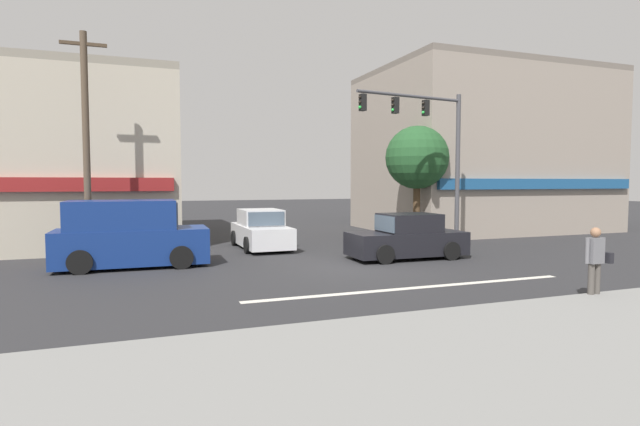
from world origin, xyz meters
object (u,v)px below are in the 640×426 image
Objects in this scene: van_parked_curbside at (129,235)px; pedestrian_foreground_with_bag at (596,259)px; street_tree at (417,158)px; sedan_crossing_rightbound at (407,238)px; traffic_light_mast at (433,141)px; sedan_crossing_center at (261,231)px; utility_pole_near_left at (86,144)px.

van_parked_curbside is 2.78× the size of pedestrian_foreground_with_bag.
street_tree is 6.17m from sedan_crossing_rightbound.
traffic_light_mast is 1.51× the size of sedan_crossing_center.
sedan_crossing_rightbound is 2.47× the size of pedestrian_foreground_with_bag.
street_tree is 1.27× the size of sedan_crossing_center.
van_parked_curbside is at bearing -166.69° from street_tree.
sedan_crossing_center is at bearing 179.70° from street_tree.
van_parked_curbside is at bearing -149.53° from sedan_crossing_center.
street_tree reaches higher than van_parked_curbside.
traffic_light_mast is at bearing -109.70° from street_tree.
sedan_crossing_rightbound is at bearing -46.87° from sedan_crossing_center.
utility_pole_near_left is at bearing -164.10° from sedan_crossing_center.
traffic_light_mast is 9.35m from pedestrian_foreground_with_bag.
utility_pole_near_left is at bearing -172.65° from street_tree.
street_tree is 1.27× the size of sedan_crossing_rightbound.
sedan_crossing_rightbound is 7.04m from pedestrian_foreground_with_bag.
utility_pole_near_left is (-13.44, -1.73, 0.14)m from street_tree.
street_tree is at bearing 13.31° from van_parked_curbside.
traffic_light_mast is at bearing 38.39° from sedan_crossing_rightbound.
sedan_crossing_center is at bearing 133.13° from sedan_crossing_rightbound.
sedan_crossing_center is at bearing 15.90° from utility_pole_near_left.
sedan_crossing_center is (-6.23, 2.80, -3.59)m from traffic_light_mast.
utility_pole_near_left is 3.36m from van_parked_curbside.
street_tree is 0.84× the size of traffic_light_mast.
utility_pole_near_left is at bearing 137.37° from van_parked_curbside.
sedan_crossing_center is 2.46× the size of pedestrian_foreground_with_bag.
pedestrian_foreground_with_bag is (0.75, -6.99, 0.24)m from sedan_crossing_rightbound.
traffic_light_mast reaches higher than street_tree.
street_tree is 3.13× the size of pedestrian_foreground_with_bag.
van_parked_curbside reaches higher than pedestrian_foreground_with_bag.
pedestrian_foreground_with_bag is at bearing -40.76° from van_parked_curbside.
van_parked_curbside reaches higher than sedan_crossing_rightbound.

